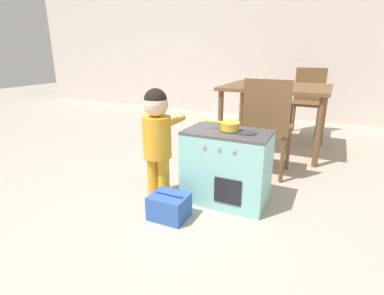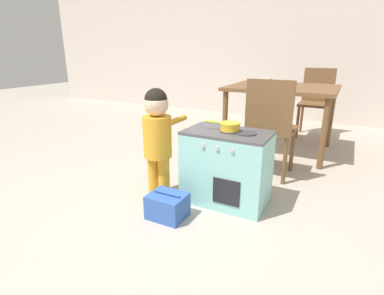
{
  "view_description": "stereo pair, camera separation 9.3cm",
  "coord_description": "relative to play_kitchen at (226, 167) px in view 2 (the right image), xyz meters",
  "views": [
    {
      "loc": [
        0.93,
        -1.16,
        1.09
      ],
      "look_at": [
        0.04,
        0.73,
        0.41
      ],
      "focal_mm": 28.0,
      "sensor_mm": 36.0,
      "label": 1
    },
    {
      "loc": [
        1.02,
        -1.11,
        1.09
      ],
      "look_at": [
        0.04,
        0.73,
        0.41
      ],
      "focal_mm": 28.0,
      "sensor_mm": 36.0,
      "label": 2
    }
  ],
  "objects": [
    {
      "name": "toy_pot",
      "position": [
        0.01,
        0.0,
        0.31
      ],
      "size": [
        0.26,
        0.14,
        0.06
      ],
      "color": "yellow",
      "rests_on": "play_kitchen"
    },
    {
      "name": "child_figure",
      "position": [
        -0.49,
        -0.15,
        0.24
      ],
      "size": [
        0.23,
        0.35,
        0.84
      ],
      "color": "gold",
      "rests_on": "ground_plane"
    },
    {
      "name": "toy_basket",
      "position": [
        -0.26,
        -0.4,
        -0.19
      ],
      "size": [
        0.25,
        0.21,
        0.18
      ],
      "color": "#335BB2",
      "rests_on": "ground_plane"
    },
    {
      "name": "dining_chair_far",
      "position": [
        0.34,
        2.26,
        0.2
      ],
      "size": [
        0.39,
        0.39,
        0.87
      ],
      "rotation": [
        0.0,
        0.0,
        3.14
      ],
      "color": "brown",
      "rests_on": "ground_plane"
    },
    {
      "name": "dining_table",
      "position": [
        0.06,
        1.43,
        0.36
      ],
      "size": [
        1.11,
        0.92,
        0.72
      ],
      "color": "brown",
      "rests_on": "ground_plane"
    },
    {
      "name": "play_kitchen",
      "position": [
        0.0,
        0.0,
        0.0
      ],
      "size": [
        0.6,
        0.38,
        0.55
      ],
      "color": "#8CD1CC",
      "rests_on": "ground_plane"
    },
    {
      "name": "wall_back",
      "position": [
        -0.28,
        3.15,
        1.03
      ],
      "size": [
        10.0,
        0.06,
        2.6
      ],
      "color": "beige",
      "rests_on": "ground_plane"
    },
    {
      "name": "ground_plane",
      "position": [
        -0.28,
        -0.8,
        -0.27
      ],
      "size": [
        16.0,
        16.0,
        0.0
      ],
      "primitive_type": "plane",
      "color": "#B2A899"
    },
    {
      "name": "dining_chair_near",
      "position": [
        0.16,
        0.61,
        0.2
      ],
      "size": [
        0.39,
        0.39,
        0.87
      ],
      "color": "brown",
      "rests_on": "ground_plane"
    },
    {
      "name": "cup_on_table",
      "position": [
        -0.05,
        1.24,
        0.5
      ],
      "size": [
        0.08,
        0.08,
        0.09
      ],
      "color": "white",
      "rests_on": "dining_table"
    }
  ]
}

